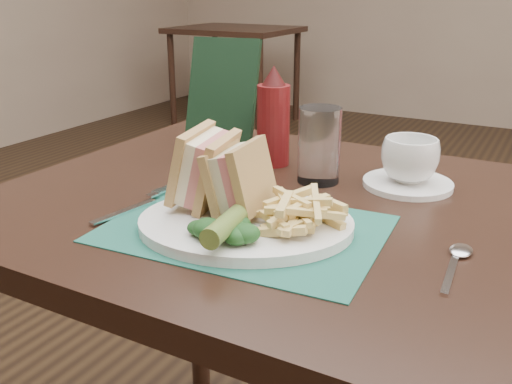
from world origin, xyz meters
TOP-DOWN VIEW (x-y plane):
  - wall_back at (0.00, 3.50)m, footprint 6.00×0.00m
  - table_bg_left at (-1.96, 2.66)m, footprint 0.90×0.75m
  - placemat at (0.02, -0.64)m, footprint 0.40×0.30m
  - plate at (0.02, -0.64)m, footprint 0.37×0.34m
  - sandwich_half_a at (-0.08, -0.62)m, footprint 0.10×0.13m
  - sandwich_half_b at (-0.02, -0.62)m, footprint 0.08×0.11m
  - kale_garnish at (0.02, -0.70)m, footprint 0.11×0.08m
  - pickle_spear at (0.03, -0.70)m, footprint 0.05×0.12m
  - fries_pile at (0.10, -0.62)m, footprint 0.18×0.20m
  - fork at (-0.17, -0.64)m, footprint 0.06×0.17m
  - spoon at (0.30, -0.61)m, footprint 0.04×0.15m
  - saucer at (0.17, -0.35)m, footprint 0.18×0.18m
  - coffee_cup at (0.17, -0.35)m, footprint 0.13×0.13m
  - drinking_glass at (0.02, -0.40)m, footprint 0.10×0.10m
  - ketchup_bottle at (-0.09, -0.34)m, footprint 0.07×0.07m
  - check_presenter at (-0.22, -0.31)m, footprint 0.15×0.11m

SIDE VIEW (x-z plane):
  - wall_back at x=0.00m, z-range -3.00..3.00m
  - table_bg_left at x=-1.96m, z-range 0.00..0.75m
  - placemat at x=0.02m, z-range 0.75..0.75m
  - spoon at x=0.30m, z-range 0.75..0.76m
  - saucer at x=0.17m, z-range 0.75..0.76m
  - fork at x=-0.17m, z-range 0.75..0.76m
  - plate at x=0.02m, z-range 0.75..0.77m
  - kale_garnish at x=0.02m, z-range 0.77..0.79m
  - pickle_spear at x=0.03m, z-range 0.77..0.80m
  - fries_pile at x=0.10m, z-range 0.77..0.82m
  - coffee_cup at x=0.17m, z-range 0.76..0.83m
  - drinking_glass at x=0.02m, z-range 0.75..0.88m
  - sandwich_half_b at x=-0.02m, z-range 0.77..0.87m
  - sandwich_half_a at x=-0.08m, z-range 0.77..0.88m
  - ketchup_bottle at x=-0.09m, z-range 0.75..0.94m
  - check_presenter at x=-0.22m, z-range 0.75..0.97m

